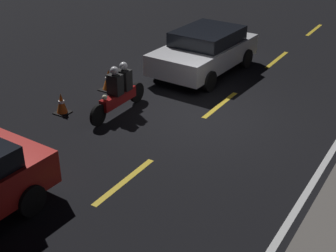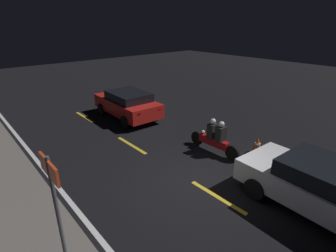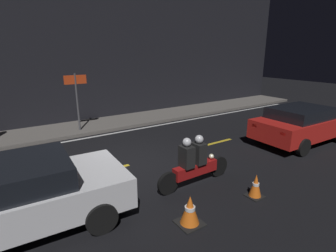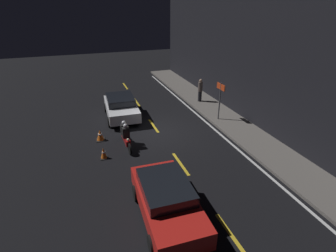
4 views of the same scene
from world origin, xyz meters
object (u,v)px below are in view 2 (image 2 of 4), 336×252
(traffic_cone_near, at_px, (257,145))
(shop_sign, at_px, (53,190))
(traffic_cone_mid, at_px, (218,130))
(motorcycle, at_px, (215,138))
(sedan_white, at_px, (320,185))
(taxi_red, at_px, (127,104))

(traffic_cone_near, height_order, shop_sign, shop_sign)
(traffic_cone_mid, bearing_deg, motorcycle, 124.39)
(motorcycle, relative_size, traffic_cone_near, 3.63)
(traffic_cone_mid, bearing_deg, shop_sign, 105.33)
(sedan_white, bearing_deg, traffic_cone_near, -28.73)
(sedan_white, xyz_separation_m, taxi_red, (9.50, -0.14, -0.00))
(taxi_red, xyz_separation_m, traffic_cone_mid, (-4.70, -1.64, -0.47))
(sedan_white, relative_size, traffic_cone_near, 6.41)
(sedan_white, height_order, traffic_cone_mid, sedan_white)
(traffic_cone_near, xyz_separation_m, shop_sign, (-0.10, 7.50, 1.52))
(motorcycle, bearing_deg, taxi_red, 2.89)
(motorcycle, xyz_separation_m, traffic_cone_mid, (0.88, -1.29, -0.35))
(taxi_red, height_order, shop_sign, shop_sign)
(taxi_red, height_order, motorcycle, taxi_red)
(taxi_red, xyz_separation_m, shop_sign, (-6.78, 5.92, 1.08))
(taxi_red, height_order, traffic_cone_near, taxi_red)
(motorcycle, height_order, shop_sign, shop_sign)
(sedan_white, bearing_deg, shop_sign, 67.31)
(sedan_white, distance_m, shop_sign, 6.48)
(sedan_white, distance_m, motorcycle, 3.95)
(sedan_white, distance_m, traffic_cone_near, 3.34)
(taxi_red, distance_m, motorcycle, 5.60)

